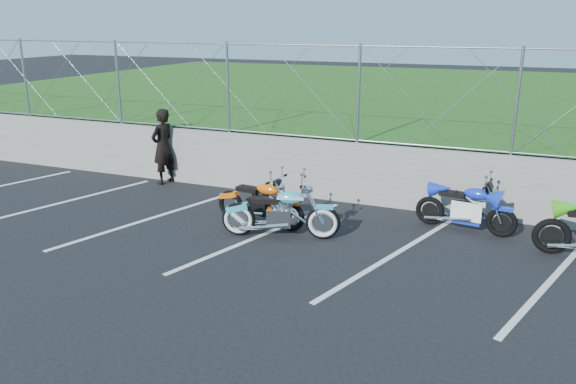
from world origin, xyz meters
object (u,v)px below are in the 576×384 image
at_px(naked_orange, 261,204).
at_px(person_standing, 163,147).
at_px(cruiser_turquoise, 282,215).
at_px(sportbike_blue, 467,209).

relative_size(naked_orange, person_standing, 1.08).
bearing_deg(person_standing, naked_orange, 74.09).
height_order(cruiser_turquoise, naked_orange, cruiser_turquoise).
relative_size(naked_orange, sportbike_blue, 1.04).
distance_m(sportbike_blue, person_standing, 7.03).
height_order(cruiser_turquoise, sportbike_blue, cruiser_turquoise).
height_order(naked_orange, sportbike_blue, same).
relative_size(cruiser_turquoise, sportbike_blue, 1.13).
relative_size(cruiser_turquoise, person_standing, 1.17).
distance_m(naked_orange, sportbike_blue, 3.81).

